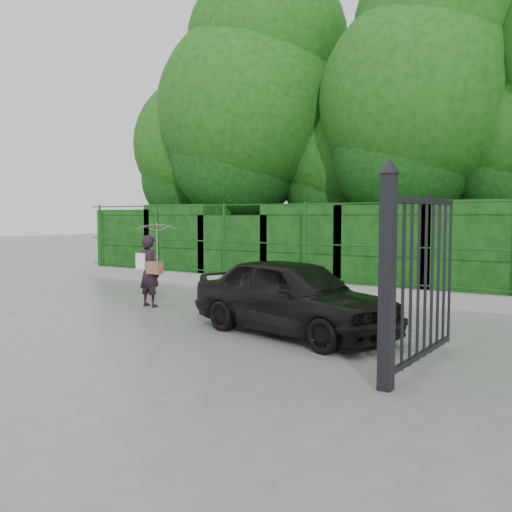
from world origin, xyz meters
The scene contains 8 objects.
ground centered at (0.00, 0.00, 0.00)m, with size 80.00×80.00×0.00m, color gray.
kerb centered at (0.00, 4.50, 0.15)m, with size 14.00×0.25×0.30m, color #9E9E99.
fence centered at (0.22, 4.50, 1.20)m, with size 14.13×0.06×1.80m.
hedge centered at (0.01, 5.50, 1.00)m, with size 14.20×1.20×2.11m.
trees centered at (1.14, 7.74, 4.62)m, with size 17.10×6.15×8.08m.
gate centered at (4.60, -0.72, 1.19)m, with size 0.22×2.33×2.36m.
woman centered at (-1.19, 1.35, 1.10)m, with size 0.85×0.86×1.67m.
car centered at (2.40, 0.63, 0.58)m, with size 1.38×3.43×1.17m, color black.
Camera 1 is at (6.75, -6.66, 1.78)m, focal length 40.00 mm.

